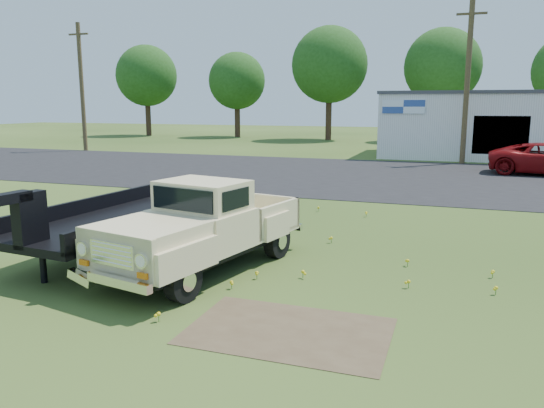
# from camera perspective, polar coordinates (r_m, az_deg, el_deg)

# --- Properties ---
(ground) EXTENTS (140.00, 140.00, 0.00)m
(ground) POSITION_cam_1_polar(r_m,az_deg,el_deg) (11.32, -0.89, -6.58)
(ground) COLOR #284014
(ground) RESTS_ON ground
(asphalt_lot) EXTENTS (90.00, 14.00, 0.02)m
(asphalt_lot) POSITION_cam_1_polar(r_m,az_deg,el_deg) (25.64, 10.79, 2.98)
(asphalt_lot) COLOR black
(asphalt_lot) RESTS_ON ground
(dirt_patch_a) EXTENTS (3.00, 2.00, 0.01)m
(dirt_patch_a) POSITION_cam_1_polar(r_m,az_deg,el_deg) (8.20, 1.78, -13.51)
(dirt_patch_a) COLOR #4D3C29
(dirt_patch_a) RESTS_ON ground
(dirt_patch_b) EXTENTS (2.20, 1.60, 0.01)m
(dirt_patch_b) POSITION_cam_1_polar(r_m,az_deg,el_deg) (15.17, -3.41, -2.12)
(dirt_patch_b) COLOR #4D3C29
(dirt_patch_b) RESTS_ON ground
(commercial_building) EXTENTS (14.20, 8.20, 4.15)m
(commercial_building) POSITION_cam_1_polar(r_m,az_deg,el_deg) (37.22, 23.03, 7.93)
(commercial_building) COLOR silver
(commercial_building) RESTS_ON ground
(utility_pole_west) EXTENTS (1.60, 0.30, 9.00)m
(utility_pole_west) POSITION_cam_1_polar(r_m,az_deg,el_deg) (41.19, -19.79, 11.82)
(utility_pole_west) COLOR #3F311D
(utility_pole_west) RESTS_ON ground
(utility_pole_mid) EXTENTS (1.60, 0.30, 9.00)m
(utility_pole_mid) POSITION_cam_1_polar(r_m,az_deg,el_deg) (32.16, 20.26, 12.27)
(utility_pole_mid) COLOR #3F311D
(utility_pole_mid) RESTS_ON ground
(treeline_a) EXTENTS (6.40, 6.40, 9.52)m
(treeline_a) POSITION_cam_1_polar(r_m,az_deg,el_deg) (59.41, -13.35, 13.26)
(treeline_a) COLOR #3B261B
(treeline_a) RESTS_ON ground
(treeline_b) EXTENTS (5.76, 5.76, 8.57)m
(treeline_b) POSITION_cam_1_polar(r_m,az_deg,el_deg) (55.61, -3.79, 13.06)
(treeline_b) COLOR #3B261B
(treeline_b) RESTS_ON ground
(treeline_c) EXTENTS (7.04, 7.04, 10.47)m
(treeline_c) POSITION_cam_1_polar(r_m,az_deg,el_deg) (51.13, 6.21, 14.65)
(treeline_c) COLOR #3B261B
(treeline_c) RESTS_ON ground
(treeline_d) EXTENTS (6.72, 6.72, 10.00)m
(treeline_d) POSITION_cam_1_polar(r_m,az_deg,el_deg) (50.77, 17.87, 13.89)
(treeline_d) COLOR #3B261B
(treeline_d) RESTS_ON ground
(vintage_pickup_truck) EXTENTS (3.04, 5.46, 1.87)m
(vintage_pickup_truck) POSITION_cam_1_polar(r_m,az_deg,el_deg) (10.81, -7.35, -2.36)
(vintage_pickup_truck) COLOR beige
(vintage_pickup_truck) RESTS_ON ground
(flatbed_trailer) EXTENTS (2.85, 6.93, 1.84)m
(flatbed_trailer) POSITION_cam_1_polar(r_m,az_deg,el_deg) (12.70, -15.08, -0.75)
(flatbed_trailer) COLOR black
(flatbed_trailer) RESTS_ON ground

